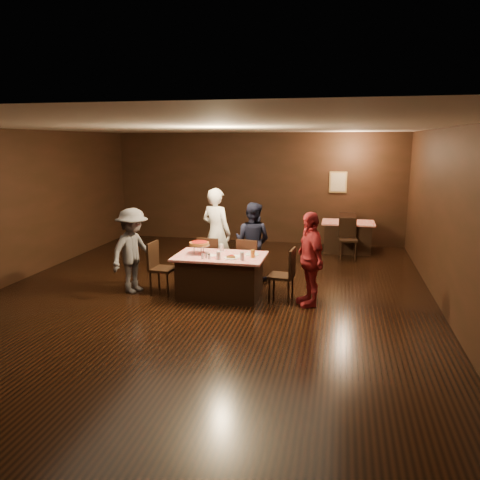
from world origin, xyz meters
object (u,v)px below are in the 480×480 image
chair_far_right (250,262)px  glass_amber (253,254)px  chair_end_left (163,268)px  glass_front_left (219,256)px  diner_red_shirt (310,259)px  chair_back_far (347,229)px  plate_empty (252,254)px  chair_back_near (348,239)px  back_table (347,237)px  chair_far_left (210,260)px  pizza_stand (199,244)px  main_table (220,276)px  diner_white_jacket (216,233)px  glass_back (222,248)px  diner_navy_hoodie (252,241)px  glass_front_right (242,256)px  diner_grey_knit (133,251)px

chair_far_right → glass_amber: chair_far_right is taller
chair_end_left → glass_front_left: (1.15, -0.30, 0.37)m
chair_end_left → diner_red_shirt: size_ratio=0.59×
chair_back_far → diner_red_shirt: (-0.68, -4.80, 0.34)m
chair_far_right → plate_empty: 0.69m
chair_back_near → diner_red_shirt: 3.58m
back_table → glass_front_left: glass_front_left is taller
chair_far_left → chair_far_right: bearing=179.0°
diner_red_shirt → pizza_stand: bearing=-118.6°
pizza_stand → main_table: bearing=-7.1°
main_table → chair_end_left: bearing=-180.0°
diner_white_jacket → glass_back: bearing=132.7°
chair_back_near → main_table: bearing=-129.7°
chair_far_right → glass_front_left: 1.17m
diner_navy_hoodie → diner_red_shirt: 1.84m
chair_far_right → chair_back_near: size_ratio=1.00×
diner_white_jacket → glass_front_right: (0.85, -1.50, -0.08)m
glass_front_right → diner_navy_hoodie: bearing=93.9°
plate_empty → glass_front_left: 0.68m
back_table → glass_amber: 4.50m
chair_far_left → plate_empty: 1.16m
diner_grey_knit → chair_far_left: bearing=-37.3°
back_table → chair_far_left: 4.29m
diner_white_jacket → glass_back: (0.35, -0.95, -0.08)m
chair_end_left → back_table: bearing=-34.9°
chair_back_near → glass_amber: size_ratio=6.79×
pizza_stand → glass_back: bearing=35.5°
glass_front_right → glass_back: 0.74m
chair_far_left → diner_red_shirt: size_ratio=0.59×
glass_front_left → chair_far_right: bearing=71.6°
glass_front_right → chair_back_far: bearing=69.8°
back_table → chair_far_left: (-2.67, -3.36, 0.09)m
chair_end_left → glass_back: (1.05, 0.30, 0.37)m
plate_empty → glass_amber: bearing=-76.0°
chair_far_right → chair_end_left: bearing=35.6°
diner_navy_hoodie → glass_front_left: bearing=92.1°
diner_navy_hoodie → pizza_stand: bearing=71.2°
pizza_stand → chair_back_far: bearing=60.1°
back_table → glass_front_right: (-1.82, -4.36, 0.46)m
glass_amber → diner_red_shirt: bearing=-2.6°
chair_end_left → glass_front_left: 1.24m
diner_red_shirt → main_table: bearing=-117.8°
diner_red_shirt → glass_front_right: (-1.14, -0.16, 0.03)m
back_table → glass_back: glass_back is taller
diner_red_shirt → glass_front_left: 1.56m
pizza_stand → chair_far_right: bearing=41.2°
main_table → diner_red_shirt: diner_red_shirt is taller
chair_end_left → chair_back_near: (3.37, 3.41, 0.00)m
main_table → glass_back: 0.55m
plate_empty → chair_far_right: bearing=104.0°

